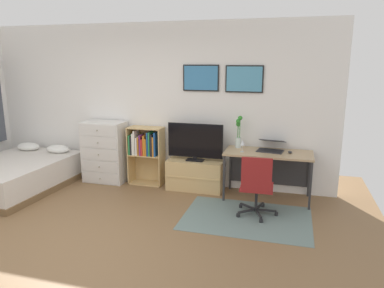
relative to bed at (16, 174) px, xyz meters
name	(u,v)px	position (x,y,z in m)	size (l,w,h in m)	color
ground_plane	(77,245)	(2.06, -1.40, -0.24)	(7.20, 7.20, 0.00)	brown
wall_back_with_posters	(154,104)	(2.07, 1.03, 1.11)	(6.12, 0.09, 2.70)	white
area_rug	(247,218)	(3.86, -0.14, -0.24)	(1.70, 1.20, 0.01)	slate
bed	(16,174)	(0.00, 0.00, 0.00)	(1.52, 1.97, 0.60)	brown
dresser	(105,152)	(1.25, 0.75, 0.29)	(0.73, 0.46, 1.06)	silver
bookshelf	(145,150)	(1.99, 0.81, 0.36)	(0.59, 0.30, 0.99)	tan
tv_stand	(195,175)	(2.89, 0.77, 0.01)	(0.91, 0.41, 0.50)	tan
television	(195,142)	(2.89, 0.74, 0.56)	(0.91, 0.16, 0.61)	black
desk	(268,159)	(4.06, 0.74, 0.36)	(1.30, 0.61, 0.74)	tan
office_chair	(257,185)	(3.96, -0.06, 0.21)	(0.56, 0.58, 0.86)	#232326
laptop	(271,146)	(4.08, 0.79, 0.56)	(0.44, 0.46, 0.17)	#333338
computer_mouse	(290,152)	(4.37, 0.69, 0.51)	(0.06, 0.10, 0.03)	#262628
bamboo_vase	(238,133)	(3.57, 0.83, 0.73)	(0.10, 0.10, 0.51)	silver
wine_glass	(242,143)	(3.67, 0.57, 0.63)	(0.07, 0.07, 0.18)	silver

